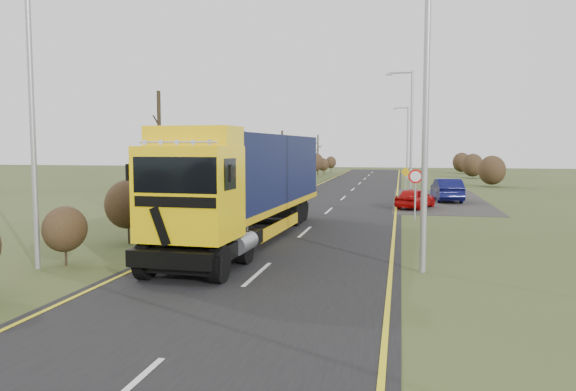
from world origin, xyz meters
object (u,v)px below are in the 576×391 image
at_px(car_blue_sedan, 447,190).
at_px(streetlight_near, 422,107).
at_px(car_red_hatchback, 415,198).
at_px(speed_sign, 415,184).
at_px(lorry, 249,179).

bearing_deg(car_blue_sedan, streetlight_near, 78.88).
distance_m(car_red_hatchback, speed_sign, 5.41).
bearing_deg(lorry, car_red_hatchback, 65.31).
distance_m(car_red_hatchback, car_blue_sedan, 5.31).
height_order(lorry, speed_sign, lorry).
bearing_deg(car_blue_sedan, car_red_hatchback, 61.35).
height_order(lorry, car_red_hatchback, lorry).
xyz_separation_m(car_red_hatchback, speed_sign, (-0.15, -5.28, 1.17)).
bearing_deg(car_blue_sedan, speed_sign, 72.49).
distance_m(car_blue_sedan, speed_sign, 10.45).
xyz_separation_m(car_blue_sedan, streetlight_near, (-2.46, -21.98, 4.00)).
distance_m(lorry, speed_sign, 9.85).
xyz_separation_m(streetlight_near, speed_sign, (0.16, 11.84, -2.98)).
height_order(car_blue_sedan, streetlight_near, streetlight_near).
xyz_separation_m(lorry, car_red_hatchback, (6.60, 12.71, -1.78)).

